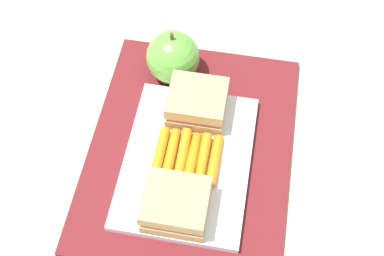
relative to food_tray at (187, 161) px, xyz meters
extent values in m
plane|color=#B7AD99|center=(0.03, 0.00, -0.02)|extent=(2.40, 2.40, 0.00)
cube|color=maroon|center=(0.03, 0.00, -0.01)|extent=(0.36, 0.28, 0.01)
cube|color=white|center=(0.00, 0.00, 0.00)|extent=(0.23, 0.17, 0.01)
cube|color=tan|center=(-0.08, 0.00, 0.01)|extent=(0.07, 0.08, 0.02)
cube|color=pink|center=(-0.08, 0.00, 0.03)|extent=(0.07, 0.07, 0.01)
cube|color=tan|center=(-0.08, 0.00, 0.04)|extent=(0.07, 0.08, 0.02)
cube|color=tan|center=(0.08, 0.00, 0.01)|extent=(0.07, 0.08, 0.02)
cube|color=pink|center=(0.08, 0.00, 0.03)|extent=(0.07, 0.07, 0.01)
cube|color=tan|center=(0.08, 0.00, 0.04)|extent=(0.07, 0.08, 0.02)
cylinder|color=orange|center=(0.00, -0.04, 0.01)|extent=(0.08, 0.01, 0.02)
cylinder|color=orange|center=(0.00, -0.02, 0.01)|extent=(0.08, 0.01, 0.02)
cylinder|color=orange|center=(0.00, -0.01, 0.01)|extent=(0.08, 0.01, 0.02)
cylinder|color=orange|center=(0.00, 0.01, 0.01)|extent=(0.08, 0.01, 0.02)
cylinder|color=orange|center=(0.00, 0.02, 0.01)|extent=(0.08, 0.01, 0.02)
cylinder|color=orange|center=(0.00, 0.04, 0.01)|extent=(0.08, 0.01, 0.02)
sphere|color=#66B742|center=(0.15, 0.05, 0.03)|extent=(0.08, 0.08, 0.08)
cylinder|color=brown|center=(0.15, 0.05, 0.08)|extent=(0.00, 0.01, 0.01)
camera|label=1|loc=(-0.33, -0.06, 0.62)|focal=48.25mm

